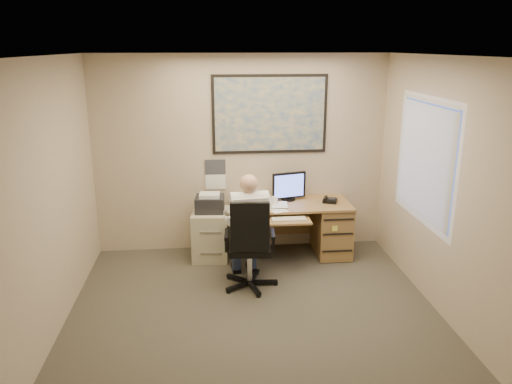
{
  "coord_description": "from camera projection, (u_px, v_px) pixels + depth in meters",
  "views": [
    {
      "loc": [
        -0.45,
        -4.45,
        2.79
      ],
      "look_at": [
        0.11,
        1.3,
        1.09
      ],
      "focal_mm": 35.0,
      "sensor_mm": 36.0,
      "label": 1
    }
  ],
  "objects": [
    {
      "name": "room_shell",
      "position": [
        257.0,
        205.0,
        4.7
      ],
      "size": [
        4.0,
        4.5,
        2.7
      ],
      "color": "#3D3A2F",
      "rests_on": "ground"
    },
    {
      "name": "office_chair",
      "position": [
        250.0,
        262.0,
        5.9
      ],
      "size": [
        0.72,
        0.72,
        1.13
      ],
      "rotation": [
        0.0,
        0.0,
        -0.07
      ],
      "color": "black",
      "rests_on": "ground"
    },
    {
      "name": "world_map",
      "position": [
        270.0,
        114.0,
        6.71
      ],
      "size": [
        1.56,
        0.03,
        1.06
      ],
      "primitive_type": "cube",
      "color": "#1E4C93",
      "rests_on": "room_shell"
    },
    {
      "name": "person",
      "position": [
        249.0,
        231.0,
        5.88
      ],
      "size": [
        0.64,
        0.85,
        1.38
      ],
      "primitive_type": null,
      "rotation": [
        0.0,
        0.0,
        0.1
      ],
      "color": "white",
      "rests_on": "office_chair"
    },
    {
      "name": "wall_calendar",
      "position": [
        215.0,
        175.0,
        6.88
      ],
      "size": [
        0.28,
        0.01,
        0.42
      ],
      "primitive_type": "cube",
      "color": "white",
      "rests_on": "room_shell"
    },
    {
      "name": "window_blinds",
      "position": [
        425.0,
        161.0,
        5.59
      ],
      "size": [
        0.06,
        1.4,
        1.3
      ],
      "primitive_type": null,
      "color": "beige",
      "rests_on": "room_shell"
    },
    {
      "name": "filing_cabinet",
      "position": [
        211.0,
        230.0,
        6.75
      ],
      "size": [
        0.52,
        0.6,
        0.91
      ],
      "rotation": [
        0.0,
        0.0,
        -0.09
      ],
      "color": "#BFBA99",
      "rests_on": "ground"
    },
    {
      "name": "desk",
      "position": [
        313.0,
        223.0,
        6.86
      ],
      "size": [
        1.6,
        0.97,
        1.13
      ],
      "color": "#9F7744",
      "rests_on": "ground"
    }
  ]
}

